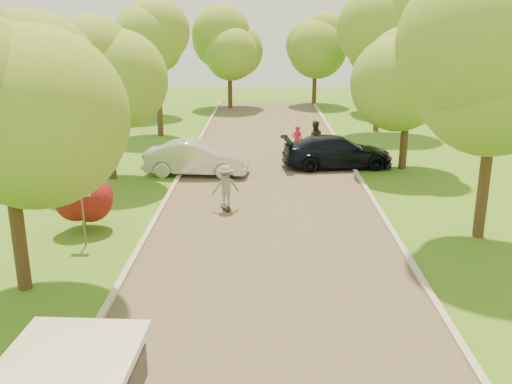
# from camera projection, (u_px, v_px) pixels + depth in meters

# --- Properties ---
(ground) EXTENTS (100.00, 100.00, 0.00)m
(ground) POSITION_uv_depth(u_px,v_px,m) (272.00, 308.00, 13.97)
(ground) COLOR #48761C
(ground) RESTS_ON ground
(road) EXTENTS (8.00, 60.00, 0.01)m
(road) POSITION_uv_depth(u_px,v_px,m) (270.00, 207.00, 21.63)
(road) COLOR #4C4438
(road) RESTS_ON ground
(curb_left) EXTENTS (0.18, 60.00, 0.12)m
(curb_left) POSITION_uv_depth(u_px,v_px,m) (163.00, 205.00, 21.68)
(curb_left) COLOR #B2AD9E
(curb_left) RESTS_ON ground
(curb_right) EXTENTS (0.18, 60.00, 0.12)m
(curb_right) POSITION_uv_depth(u_px,v_px,m) (376.00, 206.00, 21.56)
(curb_right) COLOR #B2AD9E
(curb_right) RESTS_ON ground
(street_sign) EXTENTS (0.55, 0.06, 2.17)m
(street_sign) POSITION_uv_depth(u_px,v_px,m) (82.00, 198.00, 17.44)
(street_sign) COLOR #59595E
(street_sign) RESTS_ON ground
(red_shrub) EXTENTS (1.70, 1.70, 1.95)m
(red_shrub) POSITION_uv_depth(u_px,v_px,m) (82.00, 198.00, 19.01)
(red_shrub) COLOR #382619
(red_shrub) RESTS_ON ground
(tree_l_mida) EXTENTS (4.71, 4.60, 7.39)m
(tree_l_mida) POSITION_uv_depth(u_px,v_px,m) (9.00, 90.00, 13.54)
(tree_l_mida) COLOR #382619
(tree_l_mida) RESTS_ON ground
(tree_l_midb) EXTENTS (4.30, 4.20, 6.62)m
(tree_l_midb) POSITION_uv_depth(u_px,v_px,m) (110.00, 75.00, 24.25)
(tree_l_midb) COLOR #382619
(tree_l_midb) RESTS_ON ground
(tree_l_far) EXTENTS (4.92, 4.80, 7.79)m
(tree_l_far) POSITION_uv_depth(u_px,v_px,m) (160.00, 45.00, 33.58)
(tree_l_far) COLOR #382619
(tree_l_far) RESTS_ON ground
(tree_r_mida) EXTENTS (5.13, 5.00, 7.95)m
(tree_r_mida) POSITION_uv_depth(u_px,v_px,m) (506.00, 64.00, 17.08)
(tree_r_mida) COLOR #382619
(tree_r_mida) RESTS_ON ground
(tree_r_midb) EXTENTS (4.51, 4.40, 7.01)m
(tree_r_midb) POSITION_uv_depth(u_px,v_px,m) (414.00, 65.00, 25.90)
(tree_r_midb) COLOR #382619
(tree_r_midb) RESTS_ON ground
(tree_r_far) EXTENTS (5.33, 5.20, 8.34)m
(tree_r_far) POSITION_uv_depth(u_px,v_px,m) (385.00, 37.00, 35.20)
(tree_r_far) COLOR #382619
(tree_r_far) RESTS_ON ground
(tree_bg_a) EXTENTS (5.12, 5.00, 7.72)m
(tree_bg_a) POSITION_uv_depth(u_px,v_px,m) (147.00, 43.00, 41.32)
(tree_bg_a) COLOR #382619
(tree_bg_a) RESTS_ON ground
(tree_bg_b) EXTENTS (5.12, 5.00, 7.95)m
(tree_bg_b) POSITION_uv_depth(u_px,v_px,m) (376.00, 39.00, 42.93)
(tree_bg_b) COLOR #382619
(tree_bg_b) RESTS_ON ground
(tree_bg_c) EXTENTS (4.92, 4.80, 7.33)m
(tree_bg_c) POSITION_uv_depth(u_px,v_px,m) (232.00, 45.00, 45.15)
(tree_bg_c) COLOR #382619
(tree_bg_c) RESTS_ON ground
(tree_bg_d) EXTENTS (5.12, 5.00, 7.72)m
(tree_bg_d) POSITION_uv_depth(u_px,v_px,m) (318.00, 40.00, 46.89)
(tree_bg_d) COLOR #382619
(tree_bg_d) RESTS_ON ground
(silver_sedan) EXTENTS (4.84, 2.04, 1.56)m
(silver_sedan) POSITION_uv_depth(u_px,v_px,m) (196.00, 158.00, 25.97)
(silver_sedan) COLOR silver
(silver_sedan) RESTS_ON ground
(dark_sedan) EXTENTS (5.50, 2.75, 1.53)m
(dark_sedan) POSITION_uv_depth(u_px,v_px,m) (337.00, 152.00, 27.32)
(dark_sedan) COLOR black
(dark_sedan) RESTS_ON ground
(longboard) EXTENTS (0.49, 0.86, 0.10)m
(longboard) POSITION_uv_depth(u_px,v_px,m) (226.00, 207.00, 21.29)
(longboard) COLOR black
(longboard) RESTS_ON ground
(skateboarder) EXTENTS (1.18, 0.91, 1.61)m
(skateboarder) POSITION_uv_depth(u_px,v_px,m) (226.00, 186.00, 21.05)
(skateboarder) COLOR gray
(skateboarder) RESTS_ON longboard
(person_striped) EXTENTS (0.57, 0.38, 1.56)m
(person_striped) POSITION_uv_depth(u_px,v_px,m) (297.00, 140.00, 29.89)
(person_striped) COLOR red
(person_striped) RESTS_ON ground
(person_olive) EXTENTS (0.93, 0.73, 1.91)m
(person_olive) POSITION_uv_depth(u_px,v_px,m) (314.00, 139.00, 29.33)
(person_olive) COLOR #323721
(person_olive) RESTS_ON ground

